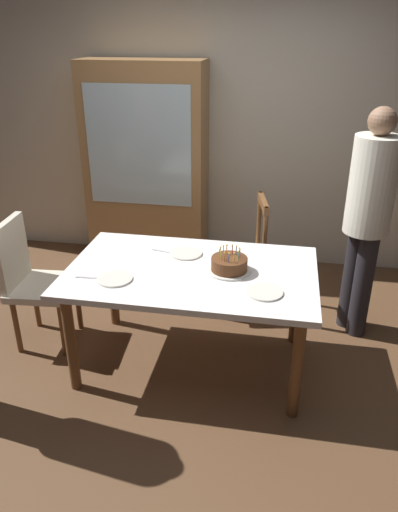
{
  "coord_description": "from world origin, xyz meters",
  "views": [
    {
      "loc": [
        0.54,
        -2.74,
        2.16
      ],
      "look_at": [
        0.05,
        0.0,
        0.84
      ],
      "focal_mm": 34.15,
      "sensor_mm": 36.0,
      "label": 1
    }
  ],
  "objects_px": {
    "person_guest": "(368,213)",
    "china_cabinet": "(147,168)",
    "plate_near_celebrant": "(115,279)",
    "birthday_cake": "(229,265)",
    "chair_spindle_back": "(239,257)",
    "dining_table": "(191,281)",
    "plate_far_side": "(186,253)",
    "chair_upholstered": "(31,276)",
    "plate_near_guest": "(264,292)"
  },
  "relations": [
    {
      "from": "chair_upholstered",
      "to": "person_guest",
      "type": "distance_m",
      "value": 2.44
    },
    {
      "from": "dining_table",
      "to": "plate_near_guest",
      "type": "height_order",
      "value": "plate_near_guest"
    },
    {
      "from": "dining_table",
      "to": "birthday_cake",
      "type": "relative_size",
      "value": 5.71
    },
    {
      "from": "plate_near_guest",
      "to": "chair_upholstered",
      "type": "height_order",
      "value": "chair_upholstered"
    },
    {
      "from": "plate_far_side",
      "to": "china_cabinet",
      "type": "relative_size",
      "value": 0.12
    },
    {
      "from": "birthday_cake",
      "to": "chair_spindle_back",
      "type": "relative_size",
      "value": 0.29
    },
    {
      "from": "plate_far_side",
      "to": "plate_near_guest",
      "type": "distance_m",
      "value": 0.71
    },
    {
      "from": "plate_near_celebrant",
      "to": "chair_spindle_back",
      "type": "distance_m",
      "value": 1.27
    },
    {
      "from": "plate_far_side",
      "to": "chair_spindle_back",
      "type": "height_order",
      "value": "chair_spindle_back"
    },
    {
      "from": "plate_near_guest",
      "to": "chair_upholstered",
      "type": "xyz_separation_m",
      "value": [
        -1.67,
        0.3,
        -0.21
      ]
    },
    {
      "from": "chair_upholstered",
      "to": "plate_far_side",
      "type": "bearing_deg",
      "value": 7.39
    },
    {
      "from": "dining_table",
      "to": "birthday_cake",
      "type": "bearing_deg",
      "value": 4.21
    },
    {
      "from": "birthday_cake",
      "to": "plate_near_guest",
      "type": "height_order",
      "value": "birthday_cake"
    },
    {
      "from": "china_cabinet",
      "to": "plate_far_side",
      "type": "bearing_deg",
      "value": -64.16
    },
    {
      "from": "person_guest",
      "to": "china_cabinet",
      "type": "distance_m",
      "value": 2.08
    },
    {
      "from": "plate_far_side",
      "to": "person_guest",
      "type": "height_order",
      "value": "person_guest"
    },
    {
      "from": "plate_near_celebrant",
      "to": "chair_spindle_back",
      "type": "relative_size",
      "value": 0.23
    },
    {
      "from": "dining_table",
      "to": "birthday_cake",
      "type": "distance_m",
      "value": 0.28
    },
    {
      "from": "person_guest",
      "to": "chair_upholstered",
      "type": "bearing_deg",
      "value": -166.29
    },
    {
      "from": "chair_spindle_back",
      "to": "china_cabinet",
      "type": "xyz_separation_m",
      "value": [
        -0.96,
        0.74,
        0.49
      ]
    },
    {
      "from": "chair_upholstered",
      "to": "chair_spindle_back",
      "type": "bearing_deg",
      "value": 27.49
    },
    {
      "from": "plate_near_guest",
      "to": "person_guest",
      "type": "relative_size",
      "value": 0.13
    },
    {
      "from": "dining_table",
      "to": "birthday_cake",
      "type": "height_order",
      "value": "birthday_cake"
    },
    {
      "from": "plate_near_celebrant",
      "to": "plate_near_guest",
      "type": "bearing_deg",
      "value": 0.0
    },
    {
      "from": "china_cabinet",
      "to": "person_guest",
      "type": "bearing_deg",
      "value": -25.99
    },
    {
      "from": "person_guest",
      "to": "birthday_cake",
      "type": "bearing_deg",
      "value": -145.12
    },
    {
      "from": "plate_far_side",
      "to": "chair_spindle_back",
      "type": "distance_m",
      "value": 0.73
    },
    {
      "from": "plate_near_celebrant",
      "to": "dining_table",
      "type": "bearing_deg",
      "value": 26.68
    },
    {
      "from": "chair_spindle_back",
      "to": "chair_upholstered",
      "type": "relative_size",
      "value": 1.0
    },
    {
      "from": "birthday_cake",
      "to": "plate_near_celebrant",
      "type": "distance_m",
      "value": 0.72
    },
    {
      "from": "plate_near_guest",
      "to": "chair_spindle_back",
      "type": "distance_m",
      "value": 1.1
    },
    {
      "from": "plate_near_guest",
      "to": "dining_table",
      "type": "bearing_deg",
      "value": 155.27
    },
    {
      "from": "dining_table",
      "to": "plate_far_side",
      "type": "distance_m",
      "value": 0.25
    },
    {
      "from": "chair_upholstered",
      "to": "plate_near_guest",
      "type": "bearing_deg",
      "value": -10.13
    },
    {
      "from": "birthday_cake",
      "to": "plate_far_side",
      "type": "bearing_deg",
      "value": 147.76
    },
    {
      "from": "chair_spindle_back",
      "to": "birthday_cake",
      "type": "bearing_deg",
      "value": -89.36
    },
    {
      "from": "dining_table",
      "to": "chair_spindle_back",
      "type": "relative_size",
      "value": 1.68
    },
    {
      "from": "plate_near_celebrant",
      "to": "china_cabinet",
      "type": "distance_m",
      "value": 1.81
    },
    {
      "from": "plate_far_side",
      "to": "chair_spindle_back",
      "type": "xyz_separation_m",
      "value": [
        0.31,
        0.6,
        -0.28
      ]
    },
    {
      "from": "dining_table",
      "to": "plate_near_guest",
      "type": "xyz_separation_m",
      "value": [
        0.48,
        -0.22,
        0.09
      ]
    },
    {
      "from": "person_guest",
      "to": "china_cabinet",
      "type": "xyz_separation_m",
      "value": [
        -1.87,
        0.91,
        -0.01
      ]
    },
    {
      "from": "birthday_cake",
      "to": "plate_near_celebrant",
      "type": "xyz_separation_m",
      "value": [
        -0.68,
        -0.24,
        -0.04
      ]
    },
    {
      "from": "plate_near_celebrant",
      "to": "plate_far_side",
      "type": "relative_size",
      "value": 1.0
    },
    {
      "from": "plate_near_celebrant",
      "to": "chair_spindle_back",
      "type": "xyz_separation_m",
      "value": [
        0.67,
        1.04,
        -0.28
      ]
    },
    {
      "from": "birthday_cake",
      "to": "person_guest",
      "type": "xyz_separation_m",
      "value": [
        0.9,
        0.63,
        0.18
      ]
    },
    {
      "from": "chair_spindle_back",
      "to": "dining_table",
      "type": "bearing_deg",
      "value": -105.93
    },
    {
      "from": "plate_far_side",
      "to": "person_guest",
      "type": "xyz_separation_m",
      "value": [
        1.22,
        0.42,
        0.22
      ]
    },
    {
      "from": "plate_near_celebrant",
      "to": "birthday_cake",
      "type": "bearing_deg",
      "value": 19.3
    },
    {
      "from": "plate_far_side",
      "to": "chair_spindle_back",
      "type": "bearing_deg",
      "value": 62.27
    },
    {
      "from": "chair_spindle_back",
      "to": "plate_near_guest",
      "type": "bearing_deg",
      "value": -76.63
    }
  ]
}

